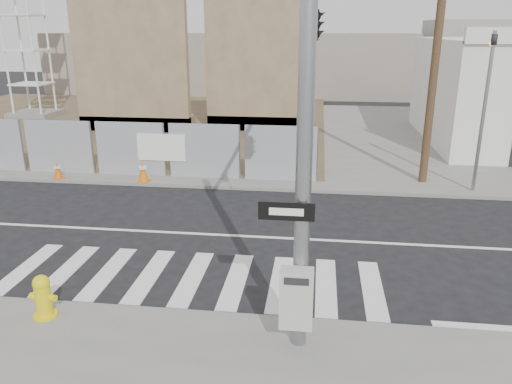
# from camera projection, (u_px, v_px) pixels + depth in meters

# --- Properties ---
(ground) EXTENTS (100.00, 100.00, 0.00)m
(ground) POSITION_uv_depth(u_px,v_px,m) (215.00, 235.00, 13.64)
(ground) COLOR black
(ground) RESTS_ON ground
(sidewalk_far) EXTENTS (50.00, 20.00, 0.12)m
(sidewalk_far) POSITION_uv_depth(u_px,v_px,m) (268.00, 132.00, 26.82)
(sidewalk_far) COLOR slate
(sidewalk_far) RESTS_ON ground
(signal_pole) EXTENTS (0.96, 5.87, 7.00)m
(signal_pole) POSITION_uv_depth(u_px,v_px,m) (311.00, 60.00, 9.92)
(signal_pole) COLOR gray
(signal_pole) RESTS_ON sidewalk_near
(far_signal_pole) EXTENTS (0.16, 0.20, 5.60)m
(far_signal_pole) POSITION_uv_depth(u_px,v_px,m) (487.00, 91.00, 15.93)
(far_signal_pole) COLOR gray
(far_signal_pole) RESTS_ON sidewalk_far
(concrete_wall_left) EXTENTS (6.00, 1.30, 8.00)m
(concrete_wall_left) POSITION_uv_depth(u_px,v_px,m) (132.00, 69.00, 25.75)
(concrete_wall_left) COLOR brown
(concrete_wall_left) RESTS_ON sidewalk_far
(concrete_wall_right) EXTENTS (5.50, 1.30, 8.00)m
(concrete_wall_right) POSITION_uv_depth(u_px,v_px,m) (259.00, 69.00, 25.92)
(concrete_wall_right) COLOR brown
(concrete_wall_right) RESTS_ON sidewalk_far
(utility_pole_right) EXTENTS (1.60, 0.28, 10.00)m
(utility_pole_right) POSITION_uv_depth(u_px,v_px,m) (438.00, 34.00, 16.42)
(utility_pole_right) COLOR #4E3A24
(utility_pole_right) RESTS_ON sidewalk_far
(fire_hydrant) EXTENTS (0.56, 0.56, 0.86)m
(fire_hydrant) POSITION_uv_depth(u_px,v_px,m) (43.00, 296.00, 9.44)
(fire_hydrant) COLOR yellow
(fire_hydrant) RESTS_ON sidewalk_near
(traffic_cone_c) EXTENTS (0.41, 0.41, 0.65)m
(traffic_cone_c) POSITION_uv_depth(u_px,v_px,m) (58.00, 170.00, 18.29)
(traffic_cone_c) COLOR #E8550C
(traffic_cone_c) RESTS_ON sidewalk_far
(traffic_cone_d) EXTENTS (0.46, 0.46, 0.80)m
(traffic_cone_d) POSITION_uv_depth(u_px,v_px,m) (143.00, 171.00, 17.88)
(traffic_cone_d) COLOR orange
(traffic_cone_d) RESTS_ON sidewalk_far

